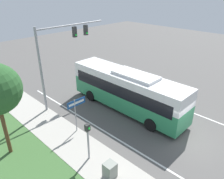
{
  "coord_description": "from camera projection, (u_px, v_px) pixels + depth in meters",
  "views": [
    {
      "loc": [
        -12.94,
        -5.03,
        10.06
      ],
      "look_at": [
        -0.69,
        6.86,
        1.85
      ],
      "focal_mm": 35.0,
      "sensor_mm": 36.0,
      "label": 1
    }
  ],
  "objects": [
    {
      "name": "bus",
      "position": [
        127.0,
        89.0,
        18.79
      ],
      "size": [
        2.69,
        11.14,
        3.6
      ],
      "color": "#2D8956",
      "rests_on": "ground_plane"
    },
    {
      "name": "pedestrian_signal",
      "position": [
        88.0,
        136.0,
        13.12
      ],
      "size": [
        0.28,
        0.34,
        2.68
      ],
      "color": "#939399",
      "rests_on": "ground_plane"
    },
    {
      "name": "signal_gantry",
      "position": [
        60.0,
        49.0,
        18.35
      ],
      "size": [
        6.87,
        0.41,
        7.24
      ],
      "color": "#939399",
      "rests_on": "ground_plane"
    },
    {
      "name": "ground_plane",
      "position": [
        186.0,
        138.0,
        15.88
      ],
      "size": [
        80.0,
        80.0,
        0.0
      ],
      "primitive_type": "plane",
      "color": "#565451"
    },
    {
      "name": "utility_cabinet",
      "position": [
        110.0,
        170.0,
        12.34
      ],
      "size": [
        0.65,
        0.62,
        0.95
      ],
      "color": "gray",
      "rests_on": "sidewalk"
    },
    {
      "name": "lane_divider_far",
      "position": [
        207.0,
        118.0,
        18.2
      ],
      "size": [
        0.14,
        30.0,
        0.01
      ],
      "color": "silver",
      "rests_on": "ground_plane"
    },
    {
      "name": "street_sign",
      "position": [
        76.0,
        108.0,
        15.75
      ],
      "size": [
        1.58,
        0.08,
        2.74
      ],
      "color": "#939399",
      "rests_on": "ground_plane"
    },
    {
      "name": "lane_divider_near",
      "position": [
        159.0,
        164.0,
        13.55
      ],
      "size": [
        0.14,
        30.0,
        0.01
      ],
      "color": "silver",
      "rests_on": "ground_plane"
    }
  ]
}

